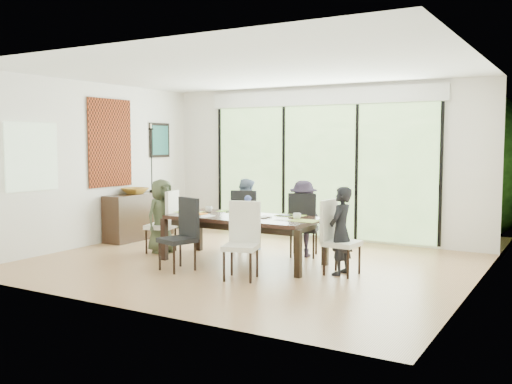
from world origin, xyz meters
The scene contains 62 objects.
floor centered at (0.00, 0.00, -0.01)m, with size 6.00×5.00×0.01m, color brown.
ceiling centered at (0.00, 0.00, 2.71)m, with size 6.00×5.00×0.01m, color white.
wall_back centered at (0.00, 2.51, 1.35)m, with size 6.00×0.02×2.70m, color white.
wall_front centered at (0.00, -2.51, 1.35)m, with size 6.00×0.02×2.70m, color silver.
wall_left centered at (-3.01, 0.00, 1.35)m, with size 0.02×5.00×2.70m, color silver.
wall_right centered at (3.01, 0.00, 1.35)m, with size 0.02×5.00×2.70m, color beige.
glass_doors centered at (0.00, 2.47, 1.20)m, with size 4.20×0.02×2.30m, color #598C3F.
blinds_header centered at (0.00, 2.46, 2.50)m, with size 4.40×0.06×0.28m, color white.
mullion_a centered at (-2.10, 2.46, 1.20)m, with size 0.05×0.04×2.30m, color black.
mullion_b centered at (-0.70, 2.46, 1.20)m, with size 0.05×0.04×2.30m, color black.
mullion_c centered at (0.70, 2.46, 1.20)m, with size 0.05×0.04×2.30m, color black.
mullion_d centered at (2.10, 2.46, 1.20)m, with size 0.05×0.04×2.30m, color black.
side_window centered at (-2.97, -1.20, 1.50)m, with size 0.02×0.90×1.00m, color #8CAD7F.
deck centered at (0.00, 3.40, -0.05)m, with size 6.00×1.80×0.10m, color brown.
rail_top centered at (0.00, 4.20, 0.55)m, with size 6.00×0.08×0.06m, color brown.
foliage_left centered at (-1.80, 5.20, 1.44)m, with size 3.20×3.20×3.20m, color #14380F.
foliage_mid centered at (0.40, 5.80, 1.80)m, with size 4.00×4.00×4.00m, color #14380F.
foliage_right centered at (2.20, 5.00, 1.26)m, with size 2.80×2.80×2.80m, color #14380F.
foliage_far centered at (-0.60, 6.50, 1.62)m, with size 3.60×3.60×3.60m, color #14380F.
table_top centered at (-0.10, 0.05, 0.64)m, with size 2.13×0.98×0.05m, color black.
table_apron centered at (-0.10, 0.05, 0.56)m, with size 1.95×0.80×0.09m, color black.
table_leg_fl centered at (-1.18, -0.38, 0.31)m, with size 0.08×0.08×0.61m, color black.
table_leg_fr centered at (0.98, -0.38, 0.31)m, with size 0.08×0.08×0.61m, color black.
table_leg_bl centered at (-1.18, 0.48, 0.31)m, with size 0.08×0.08×0.61m, color black.
table_leg_br centered at (0.98, 0.48, 0.31)m, with size 0.08×0.08×0.61m, color black.
chair_left_end centered at (-1.60, 0.05, 0.49)m, with size 0.41×0.41×0.98m, color white, non-canonical shape.
chair_right_end centered at (1.40, 0.05, 0.49)m, with size 0.41×0.41×0.98m, color white, non-canonical shape.
chair_far_left centered at (-0.55, 0.90, 0.49)m, with size 0.41×0.41×0.98m, color black, non-canonical shape.
chair_far_right centered at (0.45, 0.90, 0.49)m, with size 0.41×0.41×0.98m, color black, non-canonical shape.
chair_near_left centered at (-0.60, -0.82, 0.49)m, with size 0.41×0.41×0.98m, color black, non-canonical shape.
chair_near_right centered at (0.40, -0.82, 0.49)m, with size 0.41×0.41×0.98m, color white, non-canonical shape.
person_left_end centered at (-1.58, 0.05, 0.57)m, with size 0.53×0.34×1.14m, color #3D452E.
person_right_end centered at (1.38, 0.05, 0.57)m, with size 0.53×0.34×1.14m, color black.
person_far_left centered at (-0.55, 0.88, 0.57)m, with size 0.53×0.34×1.14m, color #7A8FB1.
person_far_right centered at (0.45, 0.88, 0.57)m, with size 0.53×0.34×1.14m, color #2A2132.
placemat_left centered at (-1.05, 0.05, 0.67)m, with size 0.39×0.28×0.01m, color #A8C345.
placemat_right centered at (0.85, 0.05, 0.67)m, with size 0.39×0.28×0.01m, color #8CA039.
placemat_far_l centered at (-0.55, 0.45, 0.67)m, with size 0.39×0.28×0.01m, color #87C245.
placemat_far_r centered at (0.45, 0.45, 0.67)m, with size 0.39×0.28×0.01m, color #88AA3C.
placemat_paper centered at (-0.65, -0.25, 0.67)m, with size 0.39×0.28×0.01m, color white.
tablet_far_l centered at (-0.45, 0.40, 0.68)m, with size 0.23×0.16×0.01m, color black.
tablet_far_r centered at (0.40, 0.40, 0.67)m, with size 0.21×0.15×0.01m, color black.
papers centered at (0.60, 0.00, 0.67)m, with size 0.27×0.20×0.00m, color white.
platter_base centered at (-0.65, -0.25, 0.68)m, with size 0.23×0.23×0.02m, color white.
platter_snacks centered at (-0.65, -0.25, 0.70)m, with size 0.18×0.18×0.01m, color orange.
vase centered at (-0.05, 0.10, 0.72)m, with size 0.07×0.07×0.11m, color silver.
hyacinth_stems centered at (-0.05, 0.10, 0.82)m, with size 0.04×0.04×0.14m, color #337226.
hyacinth_blooms centered at (-0.05, 0.10, 0.91)m, with size 0.10×0.10×0.10m, color #4558AE.
laptop centered at (-0.95, -0.05, 0.68)m, with size 0.29×0.19×0.02m, color silver.
cup_a centered at (-0.80, 0.20, 0.71)m, with size 0.11×0.11×0.09m, color white.
cup_b centered at (0.05, -0.05, 0.71)m, with size 0.09×0.09×0.08m, color white.
cup_c centered at (0.70, 0.15, 0.71)m, with size 0.11×0.11×0.09m, color white.
book centered at (0.15, 0.10, 0.67)m, with size 0.15×0.20×0.02m, color white.
sideboard centered at (-2.76, 0.86, 0.40)m, with size 0.40×1.44×0.81m, color black.
bowl centered at (-2.76, 0.76, 0.86)m, with size 0.43×0.43×0.10m, color olive.
candlestick_base centered at (-2.76, 1.21, 0.83)m, with size 0.09×0.09×0.04m, color black.
candlestick_shaft centered at (-2.76, 1.21, 1.39)m, with size 0.02×0.02×1.12m, color black.
candlestick_pan centered at (-2.76, 1.21, 1.95)m, with size 0.09×0.09×0.03m, color black.
candle centered at (-2.76, 1.21, 2.00)m, with size 0.03×0.03×0.09m, color silver.
tapestry centered at (-2.97, 0.40, 1.70)m, with size 0.02×1.00×1.50m, color maroon.
art_frame centered at (-2.97, 1.70, 1.75)m, with size 0.03×0.55×0.65m, color black.
art_canvas centered at (-2.95, 1.70, 1.75)m, with size 0.01×0.45×0.55m, color #174B49.
Camera 1 is at (4.09, -6.78, 1.71)m, focal length 40.00 mm.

